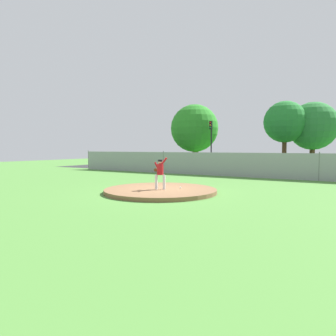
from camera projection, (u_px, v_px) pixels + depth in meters
The scene contains 15 objects.
ground_plane at pixel (210, 181), 20.02m from camera, with size 80.00×80.00×0.00m, color #4C8438.
asphalt_strip at pixel (248, 172), 27.26m from camera, with size 44.00×7.00×0.01m, color #2B2B2D.
pitchers_mound at pixel (160, 191), 14.91m from camera, with size 5.52×5.52×0.19m, color brown.
pitcher_youth at pixel (160, 171), 14.67m from camera, with size 0.78×0.32×1.57m.
baseball at pixel (180, 188), 15.05m from camera, with size 0.07×0.07×0.07m, color white.
chainlink_fence at pixel (231, 165), 23.37m from camera, with size 30.84×0.07×1.95m.
parked_car_teal at pixel (216, 163), 28.50m from camera, with size 2.07×4.67×1.61m.
parked_car_slate at pixel (165, 162), 31.35m from camera, with size 1.94×4.64×1.67m.
parked_car_navy at pixel (292, 165), 24.79m from camera, with size 2.07×4.71×1.74m.
traffic_cone_orange at pixel (256, 169), 28.01m from camera, with size 0.40×0.40×0.55m.
traffic_light_near at pixel (211, 136), 33.34m from camera, with size 0.28×0.46×5.17m.
tree_tall_centre at pixel (197, 128), 38.87m from camera, with size 4.28×4.28×6.98m.
tree_broad_left at pixel (194, 128), 37.61m from camera, with size 5.90×5.90×7.61m.
tree_leaning_west at pixel (285, 122), 31.59m from camera, with size 4.34×4.34×7.11m.
tree_slender_far at pixel (313, 126), 31.80m from camera, with size 5.03×5.03×7.04m.
Camera 1 is at (8.04, -12.43, 2.19)m, focal length 32.32 mm.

